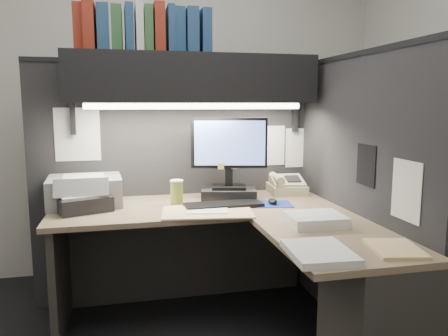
{
  "coord_description": "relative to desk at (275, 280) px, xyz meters",
  "views": [
    {
      "loc": [
        -0.31,
        -2.03,
        1.35
      ],
      "look_at": [
        0.27,
        0.51,
        0.96
      ],
      "focal_mm": 35.0,
      "sensor_mm": 36.0,
      "label": 1
    }
  ],
  "objects": [
    {
      "name": "overhead_shelf",
      "position": [
        -0.3,
        0.75,
        1.06
      ],
      "size": [
        1.55,
        0.34,
        0.3
      ],
      "primitive_type": "cube",
      "color": "black",
      "rests_on": "partition_back"
    },
    {
      "name": "coffee_cup",
      "position": [
        -0.43,
        0.58,
        0.36
      ],
      "size": [
        0.1,
        0.1,
        0.14
      ],
      "primitive_type": "cylinder",
      "rotation": [
        0.0,
        0.0,
        0.4
      ],
      "color": "#A4B448",
      "rests_on": "desk"
    },
    {
      "name": "keyboard",
      "position": [
        -0.16,
        0.47,
        0.3
      ],
      "size": [
        0.48,
        0.18,
        0.02
      ],
      "primitive_type": "cube",
      "rotation": [
        0.0,
        0.0,
        0.04
      ],
      "color": "black",
      "rests_on": "desk"
    },
    {
      "name": "paper_stack_b",
      "position": [
        0.03,
        -0.45,
        0.3
      ],
      "size": [
        0.27,
        0.32,
        0.03
      ],
      "primitive_type": "cube",
      "rotation": [
        0.0,
        0.0,
        -0.07
      ],
      "color": "white",
      "rests_on": "desk"
    },
    {
      "name": "mousepad",
      "position": [
        0.15,
        0.46,
        0.29
      ],
      "size": [
        0.24,
        0.23,
        0.0
      ],
      "primitive_type": "cube",
      "rotation": [
        0.0,
        0.0,
        -0.16
      ],
      "color": "navy",
      "rests_on": "desk"
    },
    {
      "name": "wall_front",
      "position": [
        -0.43,
        -1.5,
        0.91
      ],
      "size": [
        3.5,
        0.04,
        2.7
      ],
      "primitive_type": "cube",
      "color": "beige",
      "rests_on": "floor"
    },
    {
      "name": "notebook_stack",
      "position": [
        -0.98,
        0.56,
        0.33
      ],
      "size": [
        0.35,
        0.32,
        0.09
      ],
      "primitive_type": "cube",
      "rotation": [
        0.0,
        0.0,
        0.35
      ],
      "color": "black",
      "rests_on": "desk"
    },
    {
      "name": "paper_stack_a",
      "position": [
        0.21,
        -0.02,
        0.31
      ],
      "size": [
        0.29,
        0.25,
        0.05
      ],
      "primitive_type": "cube",
      "rotation": [
        0.0,
        0.0,
        -0.05
      ],
      "color": "white",
      "rests_on": "desk"
    },
    {
      "name": "mouse",
      "position": [
        0.14,
        0.46,
        0.31
      ],
      "size": [
        0.06,
        0.1,
        0.03
      ],
      "primitive_type": "ellipsoid",
      "rotation": [
        0.0,
        0.0,
        -0.1
      ],
      "color": "black",
      "rests_on": "mousepad"
    },
    {
      "name": "pinned_papers",
      "position": [
        -0.0,
        0.56,
        0.61
      ],
      "size": [
        1.76,
        1.31,
        0.51
      ],
      "color": "white",
      "rests_on": "partition_back"
    },
    {
      "name": "open_folder",
      "position": [
        -0.28,
        0.36,
        0.29
      ],
      "size": [
        0.55,
        0.4,
        0.01
      ],
      "primitive_type": "cube",
      "rotation": [
        0.0,
        0.0,
        -0.14
      ],
      "color": "#D5B378",
      "rests_on": "desk"
    },
    {
      "name": "printer",
      "position": [
        -0.98,
        0.72,
        0.37
      ],
      "size": [
        0.45,
        0.39,
        0.17
      ],
      "primitive_type": "cube",
      "rotation": [
        0.0,
        0.0,
        0.07
      ],
      "color": "gray",
      "rests_on": "desk"
    },
    {
      "name": "desk",
      "position": [
        0.0,
        0.0,
        0.0
      ],
      "size": [
        1.7,
        1.53,
        0.73
      ],
      "color": "#806651",
      "rests_on": "floor"
    },
    {
      "name": "monitor",
      "position": [
        -0.08,
        0.67,
        0.5
      ],
      "size": [
        0.48,
        0.29,
        0.53
      ],
      "rotation": [
        0.0,
        0.0,
        -0.22
      ],
      "color": "black",
      "rests_on": "desk"
    },
    {
      "name": "partition_right",
      "position": [
        0.55,
        0.18,
        0.36
      ],
      "size": [
        0.06,
        1.5,
        1.6
      ],
      "primitive_type": "cube",
      "color": "black",
      "rests_on": "floor"
    },
    {
      "name": "wall_back",
      "position": [
        -0.43,
        1.5,
        0.91
      ],
      "size": [
        3.5,
        0.04,
        2.7
      ],
      "primitive_type": "cube",
      "color": "beige",
      "rests_on": "floor"
    },
    {
      "name": "partition_back",
      "position": [
        -0.4,
        0.93,
        0.36
      ],
      "size": [
        1.9,
        0.06,
        1.6
      ],
      "primitive_type": "cube",
      "color": "black",
      "rests_on": "floor"
    },
    {
      "name": "binder_row",
      "position": [
        -0.6,
        0.76,
        1.34
      ],
      "size": [
        0.81,
        0.25,
        0.29
      ],
      "color": "maroon",
      "rests_on": "overhead_shelf"
    },
    {
      "name": "task_light_tube",
      "position": [
        -0.3,
        0.61,
        0.89
      ],
      "size": [
        1.32,
        0.04,
        0.04
      ],
      "primitive_type": "cylinder",
      "rotation": [
        0.0,
        1.57,
        0.0
      ],
      "color": "white",
      "rests_on": "overhead_shelf"
    },
    {
      "name": "manila_stack",
      "position": [
        0.37,
        -0.46,
        0.29
      ],
      "size": [
        0.24,
        0.29,
        0.01
      ],
      "primitive_type": "cube",
      "rotation": [
        0.0,
        0.0,
        -0.21
      ],
      "color": "#D5B378",
      "rests_on": "desk"
    },
    {
      "name": "telephone",
      "position": [
        0.35,
        0.77,
        0.34
      ],
      "size": [
        0.26,
        0.27,
        0.1
      ],
      "primitive_type": "cube",
      "rotation": [
        0.0,
        0.0,
        -0.08
      ],
      "color": "beige",
      "rests_on": "desk"
    }
  ]
}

